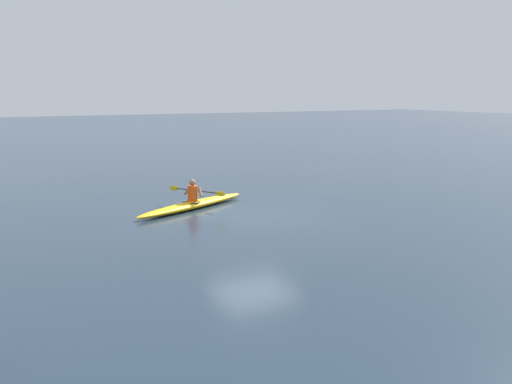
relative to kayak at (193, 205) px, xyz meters
The scene contains 3 objects.
ground_plane 2.43m from the kayak, 116.33° to the left, with size 160.00×160.00×0.00m, color #1E2D3D.
kayak is the anchor object (origin of this frame).
kayaker 0.43m from the kayak, 153.44° to the right, with size 1.11×2.16×0.73m.
Camera 1 is at (8.86, 16.05, 3.85)m, focal length 42.53 mm.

